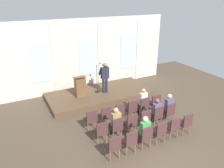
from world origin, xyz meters
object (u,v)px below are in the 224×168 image
(chair_r1_c3, at_px, (144,118))
(chair_r1_c4, at_px, (157,115))
(chair_r0_c3, at_px, (131,108))
(audience_r0_c4, at_px, (143,100))
(audience_r2_c2, at_px, (144,130))
(chair_r2_c5, at_px, (186,122))
(chair_r0_c4, at_px, (143,105))
(audience_r1_c1, at_px, (115,121))
(mic_stand, at_px, (97,86))
(chair_r1_c0, at_px, (101,131))
(audience_r1_c4, at_px, (156,110))
(chair_r2_c3, at_px, (160,131))
(chair_r0_c5, at_px, (155,102))
(audience_r1_c5, at_px, (168,106))
(chair_r0_c2, at_px, (119,111))
(speaker, at_px, (105,76))
(chair_r2_c1, at_px, (130,140))
(chair_r1_c2, at_px, (131,122))
(chair_r0_c0, at_px, (91,118))
(lectern, at_px, (80,87))
(chair_r2_c4, at_px, (173,126))
(chair_r1_c1, at_px, (116,126))
(chair_r2_c0, at_px, (113,146))
(chair_r2_c2, at_px, (145,135))
(chair_r1_c5, at_px, (169,111))

(chair_r1_c3, distance_m, chair_r1_c4, 0.66)
(chair_r0_c3, xyz_separation_m, audience_r0_c4, (0.66, 0.08, 0.22))
(audience_r2_c2, relative_size, chair_r2_c5, 1.38)
(chair_r0_c4, xyz_separation_m, audience_r1_c1, (-1.97, -0.93, 0.20))
(chair_r1_c4, xyz_separation_m, audience_r2_c2, (-1.31, -0.93, 0.19))
(mic_stand, xyz_separation_m, chair_r1_c0, (-1.55, -3.90, -0.09))
(audience_r1_c4, xyz_separation_m, chair_r2_c3, (-0.66, -1.10, -0.18))
(chair_r0_c5, relative_size, audience_r1_c5, 0.69)
(chair_r1_c0, bearing_deg, chair_r0_c2, 37.64)
(audience_r1_c1, bearing_deg, speaker, 70.83)
(chair_r2_c1, height_order, chair_r2_c3, same)
(chair_r0_c4, distance_m, chair_r2_c1, 2.83)
(chair_r1_c2, bearing_deg, chair_r0_c5, 27.21)
(chair_r0_c0, xyz_separation_m, audience_r1_c5, (3.28, -0.93, 0.22))
(chair_r0_c2, distance_m, chair_r2_c1, 2.13)
(chair_r0_c0, bearing_deg, lectern, 79.19)
(mic_stand, xyz_separation_m, chair_r2_c4, (1.08, -4.91, -0.09))
(lectern, relative_size, chair_r1_c0, 1.23)
(chair_r0_c0, bearing_deg, chair_r1_c1, -57.05)
(lectern, bearing_deg, audience_r1_c5, -53.14)
(audience_r0_c4, relative_size, chair_r1_c2, 1.44)
(chair_r0_c2, relative_size, audience_r0_c4, 0.69)
(chair_r2_c0, xyz_separation_m, audience_r2_c2, (1.31, 0.08, 0.19))
(chair_r0_c0, bearing_deg, chair_r1_c3, -27.21)
(audience_r0_c4, bearing_deg, chair_r1_c2, -140.24)
(chair_r1_c1, distance_m, chair_r2_c1, 1.01)
(mic_stand, bearing_deg, lectern, -172.35)
(chair_r2_c2, xyz_separation_m, chair_r2_c3, (0.66, 0.00, 0.00))
(chair_r0_c5, bearing_deg, chair_r2_c2, -134.20)
(chair_r0_c2, relative_size, audience_r2_c2, 0.72)
(audience_r1_c1, height_order, chair_r1_c5, audience_r1_c1)
(audience_r0_c4, distance_m, audience_r1_c5, 1.21)
(chair_r1_c0, bearing_deg, chair_r2_c1, -57.05)
(chair_r1_c3, height_order, chair_r2_c4, same)
(chair_r2_c4, bearing_deg, mic_stand, 102.36)
(audience_r1_c5, bearing_deg, speaker, 111.12)
(chair_r1_c4, relative_size, chair_r2_c2, 1.00)
(audience_r1_c4, bearing_deg, audience_r0_c4, 90.00)
(chair_r1_c3, bearing_deg, chair_r1_c5, 0.00)
(chair_r2_c0, height_order, chair_r2_c5, same)
(audience_r2_c2, height_order, chair_r2_c4, audience_r2_c2)
(chair_r0_c2, xyz_separation_m, chair_r0_c4, (1.31, 0.00, 0.00))
(chair_r1_c1, height_order, audience_r1_c5, audience_r1_c5)
(speaker, relative_size, chair_r0_c0, 1.80)
(audience_r1_c1, bearing_deg, chair_r1_c1, -90.00)
(chair_r2_c0, xyz_separation_m, chair_r2_c5, (3.28, 0.00, 0.00))
(chair_r2_c2, bearing_deg, audience_r1_c1, 120.98)
(mic_stand, bearing_deg, audience_r0_c4, -69.01)
(chair_r2_c0, distance_m, chair_r2_c3, 1.97)
(audience_r1_c1, height_order, chair_r2_c2, audience_r1_c1)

